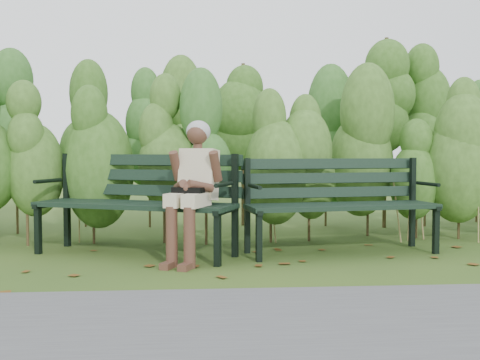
{
  "coord_description": "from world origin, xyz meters",
  "views": [
    {
      "loc": [
        -0.4,
        -5.01,
        1.03
      ],
      "look_at": [
        0.0,
        0.35,
        0.75
      ],
      "focal_mm": 42.0,
      "sensor_mm": 36.0,
      "label": 1
    }
  ],
  "objects": [
    {
      "name": "ground",
      "position": [
        0.0,
        0.0,
        0.0
      ],
      "size": [
        80.0,
        80.0,
        0.0
      ],
      "primitive_type": "plane",
      "color": "#2B4719"
    },
    {
      "name": "footpath",
      "position": [
        0.0,
        -2.2,
        0.01
      ],
      "size": [
        60.0,
        2.5,
        0.01
      ],
      "primitive_type": "cube",
      "color": "#474749",
      "rests_on": "ground"
    },
    {
      "name": "hedge_band",
      "position": [
        0.0,
        1.86,
        1.26
      ],
      "size": [
        11.04,
        1.67,
        2.42
      ],
      "color": "#47381E",
      "rests_on": "ground"
    },
    {
      "name": "leaf_litter",
      "position": [
        0.61,
        -0.31,
        0.0
      ],
      "size": [
        5.51,
        2.22,
        0.01
      ],
      "color": "brown",
      "rests_on": "ground"
    },
    {
      "name": "bench_left",
      "position": [
        -0.98,
        0.63,
        0.59
      ],
      "size": [
        2.1,
        1.37,
        1.0
      ],
      "color": "black",
      "rests_on": "ground"
    },
    {
      "name": "bench_right",
      "position": [
        1.01,
        0.58,
        0.56
      ],
      "size": [
        1.99,
        0.9,
        0.96
      ],
      "color": "black",
      "rests_on": "ground"
    },
    {
      "name": "seated_woman",
      "position": [
        -0.45,
        0.19,
        0.76
      ],
      "size": [
        0.58,
        0.77,
        1.32
      ],
      "color": "#C5B199",
      "rests_on": "ground"
    }
  ]
}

